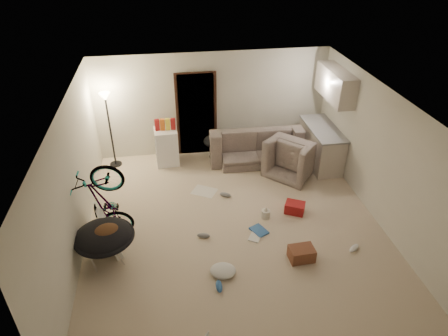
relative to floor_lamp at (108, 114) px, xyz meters
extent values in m
cube|color=beige|center=(2.40, -2.65, -1.32)|extent=(5.50, 6.00, 0.02)
cube|color=white|center=(2.40, -2.65, 1.20)|extent=(5.50, 6.00, 0.02)
cube|color=beige|center=(2.40, 0.36, -0.06)|extent=(5.50, 0.02, 2.50)
cube|color=beige|center=(2.40, -5.66, -0.06)|extent=(5.50, 0.02, 2.50)
cube|color=beige|center=(-0.36, -2.65, -0.06)|extent=(0.02, 6.00, 2.50)
cube|color=beige|center=(5.16, -2.65, -0.06)|extent=(0.02, 6.00, 2.50)
cube|color=black|center=(2.00, 0.32, -0.29)|extent=(0.85, 0.10, 2.04)
cube|color=black|center=(2.00, 0.29, -0.29)|extent=(0.97, 0.04, 2.10)
cylinder|color=black|center=(0.00, 0.00, -1.29)|extent=(0.28, 0.28, 0.03)
cylinder|color=black|center=(0.00, 0.00, -0.46)|extent=(0.04, 0.04, 1.70)
cone|color=#FFE0A5|center=(0.00, 0.00, 0.41)|extent=(0.24, 0.24, 0.18)
cube|color=beige|center=(4.83, -0.65, -0.87)|extent=(0.60, 1.50, 0.88)
cube|color=gray|center=(4.83, -0.65, -0.41)|extent=(0.64, 1.54, 0.04)
cube|color=beige|center=(4.96, -0.65, 0.64)|extent=(0.38, 1.40, 0.65)
imported|color=#333932|center=(3.33, -0.20, -0.99)|extent=(2.22, 0.92, 0.64)
imported|color=#333932|center=(4.12, -0.94, -0.98)|extent=(1.35, 1.35, 0.66)
imported|color=black|center=(0.10, -2.63, -0.87)|extent=(1.74, 0.92, 0.96)
cube|color=white|center=(1.23, -0.10, -0.87)|extent=(0.55, 0.55, 0.88)
cube|color=maroon|center=(1.06, -0.10, -0.31)|extent=(0.11, 0.09, 0.30)
cube|color=#D6611A|center=(1.18, -0.10, -0.31)|extent=(0.11, 0.09, 0.30)
cube|color=yellow|center=(1.30, -0.10, -0.31)|extent=(0.11, 0.08, 0.30)
cube|color=maroon|center=(1.42, -0.10, -0.31)|extent=(0.11, 0.08, 0.30)
cylinder|color=silver|center=(0.10, -3.21, -1.07)|extent=(0.66, 0.66, 0.47)
ellipsoid|color=black|center=(0.10, -3.21, -0.79)|extent=(0.93, 0.93, 0.39)
torus|color=black|center=(0.10, -3.21, -0.79)|extent=(1.00, 1.00, 0.07)
ellipsoid|color=#492C19|center=(0.15, -3.24, -0.68)|extent=(0.60, 0.55, 0.22)
ellipsoid|color=black|center=(2.38, -0.20, -0.77)|extent=(0.63, 0.54, 0.28)
cube|color=silver|center=(0.10, -2.81, -0.98)|extent=(0.54, 1.02, 0.66)
cube|color=brown|center=(3.37, -3.71, -1.19)|extent=(0.43, 0.32, 0.24)
cube|color=maroon|center=(3.66, -2.43, -1.20)|extent=(0.46, 0.42, 0.22)
cylinder|color=silver|center=(3.05, -2.51, -1.22)|extent=(0.17, 0.17, 0.17)
cone|color=silver|center=(3.05, -2.51, -1.10)|extent=(0.10, 0.10, 0.07)
cube|color=silver|center=(1.96, -1.44, -1.30)|extent=(0.62, 0.58, 0.01)
cube|color=#2A5799|center=(2.83, -2.89, -1.29)|extent=(0.36, 0.40, 0.03)
cube|color=silver|center=(2.71, -3.06, -1.30)|extent=(0.30, 0.32, 0.02)
ellipsoid|color=#2A5799|center=(2.40, -0.10, -1.26)|extent=(0.29, 0.21, 0.10)
ellipsoid|color=slate|center=(2.38, -1.70, -1.26)|extent=(0.26, 0.20, 0.09)
ellipsoid|color=#2A5799|center=(1.89, -4.13, -1.26)|extent=(0.11, 0.25, 0.09)
ellipsoid|color=slate|center=(1.78, -2.90, -1.26)|extent=(0.26, 0.16, 0.09)
ellipsoid|color=white|center=(4.37, -3.65, -1.26)|extent=(0.27, 0.23, 0.10)
ellipsoid|color=black|center=(2.46, -0.10, -1.24)|extent=(0.56, 0.52, 0.14)
ellipsoid|color=silver|center=(1.99, -3.83, -1.24)|extent=(0.50, 0.45, 0.13)
camera|label=1|loc=(1.28, -8.46, 3.65)|focal=32.00mm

